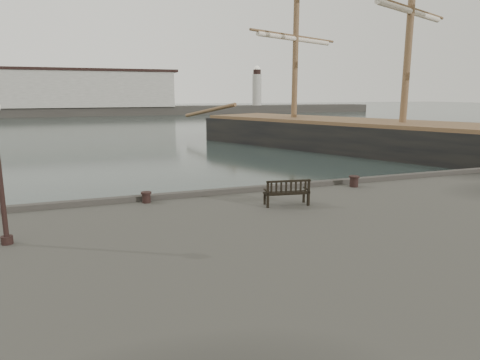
% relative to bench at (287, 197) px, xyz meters
% --- Properties ---
extents(ground, '(400.00, 400.00, 0.00)m').
position_rel_bench_xyz_m(ground, '(0.17, 2.44, -1.83)').
color(ground, black).
rests_on(ground, ground).
extents(breakwater, '(140.00, 9.50, 12.20)m').
position_rel_bench_xyz_m(breakwater, '(-4.39, 94.44, 2.47)').
color(breakwater, '#383530').
rests_on(breakwater, ground).
extents(bench, '(1.54, 0.73, 0.85)m').
position_rel_bench_xyz_m(bench, '(0.00, 0.00, 0.00)').
color(bench, black).
rests_on(bench, quay).
extents(bollard_left, '(0.44, 0.44, 0.37)m').
position_rel_bench_xyz_m(bollard_left, '(-4.27, 1.94, -0.09)').
color(bollard_left, black).
rests_on(bollard_left, quay).
extents(bollard_right, '(0.43, 0.43, 0.43)m').
position_rel_bench_xyz_m(bollard_right, '(3.76, 1.62, -0.06)').
color(bollard_right, black).
rests_on(bollard_right, quay).
extents(tall_ship_main, '(24.73, 40.84, 30.88)m').
position_rel_bench_xyz_m(tall_ship_main, '(19.30, 16.99, -1.05)').
color(tall_ship_main, black).
rests_on(tall_ship_main, ground).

